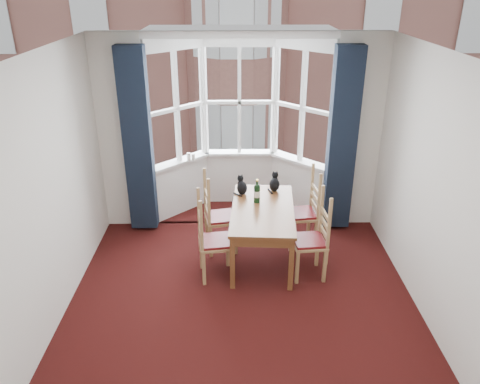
{
  "coord_description": "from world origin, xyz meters",
  "views": [
    {
      "loc": [
        -0.08,
        -4.11,
        3.43
      ],
      "look_at": [
        -0.02,
        1.05,
        1.05
      ],
      "focal_mm": 35.0,
      "sensor_mm": 36.0,
      "label": 1
    }
  ],
  "objects_px": {
    "cat_right": "(275,183)",
    "candle_short": "(193,157)",
    "dining_table": "(263,214)",
    "chair_right_near": "(316,241)",
    "wine_bottle": "(257,192)",
    "chair_right_far": "(308,214)",
    "chair_left_near": "(208,243)",
    "cat_left": "(242,187)",
    "chair_left_far": "(214,219)",
    "candle_tall": "(189,157)"
  },
  "relations": [
    {
      "from": "chair_left_near",
      "to": "wine_bottle",
      "type": "distance_m",
      "value": 0.94
    },
    {
      "from": "chair_left_far",
      "to": "chair_right_near",
      "type": "xyz_separation_m",
      "value": [
        1.28,
        -0.61,
        0.0
      ]
    },
    {
      "from": "chair_right_near",
      "to": "wine_bottle",
      "type": "xyz_separation_m",
      "value": [
        -0.71,
        0.57,
        0.41
      ]
    },
    {
      "from": "chair_right_near",
      "to": "wine_bottle",
      "type": "distance_m",
      "value": 0.99
    },
    {
      "from": "chair_left_near",
      "to": "cat_right",
      "type": "distance_m",
      "value": 1.35
    },
    {
      "from": "cat_right",
      "to": "dining_table",
      "type": "bearing_deg",
      "value": -109.08
    },
    {
      "from": "dining_table",
      "to": "candle_short",
      "type": "relative_size",
      "value": 15.38
    },
    {
      "from": "chair_left_near",
      "to": "chair_right_far",
      "type": "height_order",
      "value": "same"
    },
    {
      "from": "cat_right",
      "to": "wine_bottle",
      "type": "height_order",
      "value": "wine_bottle"
    },
    {
      "from": "dining_table",
      "to": "chair_left_far",
      "type": "bearing_deg",
      "value": 160.61
    },
    {
      "from": "wine_bottle",
      "to": "chair_right_far",
      "type": "bearing_deg",
      "value": 13.18
    },
    {
      "from": "cat_right",
      "to": "candle_tall",
      "type": "bearing_deg",
      "value": 146.52
    },
    {
      "from": "chair_left_near",
      "to": "wine_bottle",
      "type": "bearing_deg",
      "value": 43.67
    },
    {
      "from": "chair_right_near",
      "to": "cat_left",
      "type": "relative_size",
      "value": 3.41
    },
    {
      "from": "chair_left_far",
      "to": "chair_right_near",
      "type": "relative_size",
      "value": 1.0
    },
    {
      "from": "dining_table",
      "to": "cat_left",
      "type": "height_order",
      "value": "cat_left"
    },
    {
      "from": "chair_left_far",
      "to": "chair_right_near",
      "type": "bearing_deg",
      "value": -25.56
    },
    {
      "from": "wine_bottle",
      "to": "candle_short",
      "type": "xyz_separation_m",
      "value": [
        -0.92,
        1.23,
        0.04
      ]
    },
    {
      "from": "cat_left",
      "to": "cat_right",
      "type": "bearing_deg",
      "value": 12.6
    },
    {
      "from": "chair_left_near",
      "to": "chair_left_far",
      "type": "distance_m",
      "value": 0.63
    },
    {
      "from": "candle_tall",
      "to": "dining_table",
      "type": "bearing_deg",
      "value": -52.45
    },
    {
      "from": "chair_left_near",
      "to": "chair_right_near",
      "type": "height_order",
      "value": "same"
    },
    {
      "from": "cat_right",
      "to": "candle_short",
      "type": "distance_m",
      "value": 1.46
    },
    {
      "from": "cat_left",
      "to": "wine_bottle",
      "type": "height_order",
      "value": "wine_bottle"
    },
    {
      "from": "cat_right",
      "to": "candle_short",
      "type": "bearing_deg",
      "value": 144.16
    },
    {
      "from": "candle_short",
      "to": "chair_right_far",
      "type": "bearing_deg",
      "value": -32.95
    },
    {
      "from": "cat_right",
      "to": "candle_short",
      "type": "relative_size",
      "value": 2.76
    },
    {
      "from": "chair_left_near",
      "to": "chair_right_near",
      "type": "xyz_separation_m",
      "value": [
        1.32,
        0.02,
        0.0
      ]
    },
    {
      "from": "dining_table",
      "to": "chair_left_near",
      "type": "bearing_deg",
      "value": -149.28
    },
    {
      "from": "candle_short",
      "to": "chair_left_far",
      "type": "bearing_deg",
      "value": -73.29
    },
    {
      "from": "chair_left_near",
      "to": "chair_left_far",
      "type": "height_order",
      "value": "same"
    },
    {
      "from": "dining_table",
      "to": "chair_right_near",
      "type": "xyz_separation_m",
      "value": [
        0.64,
        -0.39,
        -0.18
      ]
    },
    {
      "from": "candle_tall",
      "to": "candle_short",
      "type": "xyz_separation_m",
      "value": [
        0.06,
        0.03,
        -0.01
      ]
    },
    {
      "from": "chair_left_near",
      "to": "chair_right_far",
      "type": "distance_m",
      "value": 1.53
    },
    {
      "from": "dining_table",
      "to": "chair_left_near",
      "type": "height_order",
      "value": "chair_left_near"
    },
    {
      "from": "chair_left_far",
      "to": "chair_right_far",
      "type": "bearing_deg",
      "value": 5.45
    },
    {
      "from": "dining_table",
      "to": "candle_short",
      "type": "bearing_deg",
      "value": 125.25
    },
    {
      "from": "chair_left_far",
      "to": "cat_right",
      "type": "relative_size",
      "value": 3.36
    },
    {
      "from": "chair_left_far",
      "to": "chair_right_far",
      "type": "xyz_separation_m",
      "value": [
        1.28,
        0.12,
        0.0
      ]
    },
    {
      "from": "chair_left_far",
      "to": "wine_bottle",
      "type": "bearing_deg",
      "value": -4.43
    },
    {
      "from": "chair_left_far",
      "to": "cat_left",
      "type": "distance_m",
      "value": 0.57
    },
    {
      "from": "chair_right_near",
      "to": "cat_left",
      "type": "bearing_deg",
      "value": 137.16
    },
    {
      "from": "cat_right",
      "to": "candle_tall",
      "type": "xyz_separation_m",
      "value": [
        -1.25,
        0.83,
        0.09
      ]
    },
    {
      "from": "chair_right_far",
      "to": "wine_bottle",
      "type": "distance_m",
      "value": 0.83
    },
    {
      "from": "chair_right_far",
      "to": "candle_short",
      "type": "distance_m",
      "value": 2.0
    },
    {
      "from": "chair_right_near",
      "to": "chair_left_near",
      "type": "bearing_deg",
      "value": -179.09
    },
    {
      "from": "cat_right",
      "to": "wine_bottle",
      "type": "relative_size",
      "value": 0.86
    },
    {
      "from": "cat_left",
      "to": "wine_bottle",
      "type": "relative_size",
      "value": 0.84
    },
    {
      "from": "chair_right_far",
      "to": "wine_bottle",
      "type": "relative_size",
      "value": 2.87
    },
    {
      "from": "chair_left_near",
      "to": "candle_short",
      "type": "height_order",
      "value": "candle_short"
    }
  ]
}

